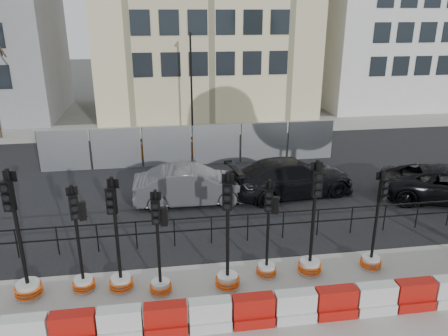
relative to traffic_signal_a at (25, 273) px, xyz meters
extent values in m
plane|color=#51514C|center=(5.17, 0.88, -0.76)|extent=(120.00, 120.00, 0.00)
cube|color=gray|center=(5.17, -2.12, -0.75)|extent=(40.00, 6.00, 0.02)
cube|color=black|center=(5.17, 7.88, -0.74)|extent=(40.00, 14.00, 0.03)
cube|color=gray|center=(5.17, 16.88, -0.75)|extent=(40.00, 4.00, 0.02)
cylinder|color=black|center=(-0.83, 2.08, -0.26)|extent=(0.04, 0.04, 1.00)
cylinder|color=black|center=(0.37, 2.08, -0.26)|extent=(0.04, 0.04, 1.00)
cylinder|color=black|center=(1.57, 2.08, -0.26)|extent=(0.04, 0.04, 1.00)
cylinder|color=black|center=(2.77, 2.08, -0.26)|extent=(0.04, 0.04, 1.00)
cylinder|color=black|center=(3.97, 2.08, -0.26)|extent=(0.04, 0.04, 1.00)
cylinder|color=black|center=(5.17, 2.08, -0.26)|extent=(0.04, 0.04, 1.00)
cylinder|color=black|center=(6.37, 2.08, -0.26)|extent=(0.04, 0.04, 1.00)
cylinder|color=black|center=(7.57, 2.08, -0.26)|extent=(0.04, 0.04, 1.00)
cylinder|color=black|center=(8.77, 2.08, -0.26)|extent=(0.04, 0.04, 1.00)
cylinder|color=black|center=(9.97, 2.08, -0.26)|extent=(0.04, 0.04, 1.00)
cylinder|color=black|center=(11.17, 2.08, -0.26)|extent=(0.04, 0.04, 1.00)
cylinder|color=black|center=(12.37, 2.08, -0.26)|extent=(0.04, 0.04, 1.00)
cylinder|color=black|center=(13.57, 2.08, -0.26)|extent=(0.04, 0.04, 1.00)
cube|color=black|center=(5.17, 2.08, 0.22)|extent=(18.00, 0.04, 0.04)
cube|color=black|center=(5.17, 2.08, -0.21)|extent=(18.00, 0.04, 0.04)
cube|color=#95999E|center=(-0.83, 9.88, 0.24)|extent=(2.30, 0.05, 2.00)
cylinder|color=black|center=(-1.98, 9.88, 0.24)|extent=(0.05, 0.05, 2.00)
cube|color=#95999E|center=(1.57, 9.88, 0.24)|extent=(2.30, 0.05, 2.00)
cylinder|color=black|center=(0.42, 9.88, 0.24)|extent=(0.05, 0.05, 2.00)
cube|color=#95999E|center=(3.97, 9.88, 0.24)|extent=(2.30, 0.05, 2.00)
cylinder|color=black|center=(2.82, 9.88, 0.24)|extent=(0.05, 0.05, 2.00)
cube|color=#95999E|center=(6.37, 9.88, 0.24)|extent=(2.30, 0.05, 2.00)
cylinder|color=black|center=(5.22, 9.88, 0.24)|extent=(0.05, 0.05, 2.00)
cube|color=#95999E|center=(8.77, 9.88, 0.24)|extent=(2.30, 0.05, 2.00)
cylinder|color=black|center=(7.62, 9.88, 0.24)|extent=(0.05, 0.05, 2.00)
cube|color=#95999E|center=(11.17, 9.88, 0.24)|extent=(2.30, 0.05, 2.00)
cylinder|color=black|center=(10.02, 9.88, 0.24)|extent=(0.05, 0.05, 2.00)
cube|color=#D84B0E|center=(1.17, 11.38, -0.36)|extent=(1.00, 0.40, 0.80)
cube|color=#D84B0E|center=(3.17, 11.38, -0.36)|extent=(1.00, 0.40, 0.80)
cube|color=#D84B0E|center=(5.17, 11.38, -0.36)|extent=(1.00, 0.40, 0.80)
cube|color=#D84B0E|center=(7.17, 11.38, -0.36)|extent=(1.00, 0.40, 0.80)
cube|color=#D84B0E|center=(9.17, 11.38, -0.36)|extent=(1.00, 0.40, 0.80)
cylinder|color=black|center=(5.67, 15.88, 2.24)|extent=(0.12, 0.12, 6.00)
cube|color=black|center=(5.67, 15.63, 5.14)|extent=(0.12, 0.50, 0.12)
cube|color=silver|center=(0.44, -1.92, -0.21)|extent=(1.00, 0.35, 0.50)
cube|color=#AF0F0E|center=(1.49, -1.92, -0.21)|extent=(1.00, 0.35, 0.50)
cube|color=silver|center=(2.54, -1.92, -0.61)|extent=(1.00, 0.50, 0.30)
cube|color=silver|center=(2.54, -1.92, -0.21)|extent=(1.00, 0.35, 0.50)
cube|color=#AF0F0E|center=(3.59, -1.92, -0.61)|extent=(1.00, 0.50, 0.30)
cube|color=#AF0F0E|center=(3.59, -1.92, -0.21)|extent=(1.00, 0.35, 0.50)
cube|color=silver|center=(4.64, -1.92, -0.61)|extent=(1.00, 0.50, 0.30)
cube|color=silver|center=(4.64, -1.92, -0.21)|extent=(1.00, 0.35, 0.50)
cube|color=#AF0F0E|center=(5.69, -1.92, -0.61)|extent=(1.00, 0.50, 0.30)
cube|color=#AF0F0E|center=(5.69, -1.92, -0.21)|extent=(1.00, 0.35, 0.50)
cube|color=silver|center=(6.74, -1.92, -0.61)|extent=(1.00, 0.50, 0.30)
cube|color=silver|center=(6.74, -1.92, -0.21)|extent=(1.00, 0.35, 0.50)
cube|color=#AF0F0E|center=(7.79, -1.92, -0.61)|extent=(1.00, 0.50, 0.30)
cube|color=#AF0F0E|center=(7.79, -1.92, -0.21)|extent=(1.00, 0.35, 0.50)
cube|color=silver|center=(8.84, -1.92, -0.61)|extent=(1.00, 0.50, 0.30)
cube|color=silver|center=(8.84, -1.92, -0.21)|extent=(1.00, 0.35, 0.50)
cube|color=#AF0F0E|center=(9.89, -1.92, -0.61)|extent=(1.00, 0.50, 0.30)
cube|color=#AF0F0E|center=(9.89, -1.92, -0.21)|extent=(1.00, 0.35, 0.50)
cylinder|color=silver|center=(0.00, 0.02, -0.54)|extent=(0.60, 0.60, 0.44)
torus|color=#E44E0C|center=(0.00, 0.02, -0.62)|extent=(0.72, 0.72, 0.06)
torus|color=#E44E0C|center=(0.00, 0.02, -0.54)|extent=(0.72, 0.72, 0.06)
torus|color=#E44E0C|center=(0.00, 0.02, -0.45)|extent=(0.72, 0.72, 0.06)
cylinder|color=black|center=(0.00, 0.02, 1.24)|extent=(0.10, 0.10, 3.33)
cube|color=black|center=(-0.03, -0.11, 2.24)|extent=(0.30, 0.21, 0.78)
cylinder|color=black|center=(-0.05, -0.20, 2.00)|extent=(0.17, 0.09, 0.17)
cylinder|color=black|center=(-0.05, -0.20, 2.24)|extent=(0.17, 0.09, 0.17)
cylinder|color=black|center=(-0.05, -0.20, 2.49)|extent=(0.17, 0.09, 0.17)
cube|color=black|center=(0.02, 0.08, 2.69)|extent=(0.33, 0.11, 0.27)
cylinder|color=silver|center=(1.41, 0.11, -0.57)|extent=(0.51, 0.51, 0.38)
torus|color=#E44E0C|center=(1.41, 0.11, -0.64)|extent=(0.61, 0.61, 0.05)
torus|color=#E44E0C|center=(1.41, 0.11, -0.57)|extent=(0.61, 0.61, 0.05)
torus|color=#E44E0C|center=(1.41, 0.11, -0.49)|extent=(0.61, 0.61, 0.05)
cylinder|color=black|center=(1.41, 0.11, 0.94)|extent=(0.09, 0.09, 2.84)
cube|color=black|center=(1.44, 0.00, 1.80)|extent=(0.25, 0.19, 0.66)
cylinder|color=black|center=(1.46, -0.08, 1.59)|extent=(0.15, 0.08, 0.14)
cylinder|color=black|center=(1.46, -0.08, 1.80)|extent=(0.15, 0.08, 0.14)
cylinder|color=black|center=(1.46, -0.08, 2.00)|extent=(0.15, 0.08, 0.14)
cube|color=black|center=(1.40, 0.16, 2.17)|extent=(0.28, 0.10, 0.23)
cube|color=black|center=(1.59, 0.16, 1.61)|extent=(0.21, 0.17, 0.52)
cylinder|color=silver|center=(2.42, -0.03, -0.56)|extent=(0.54, 0.54, 0.40)
torus|color=#E44E0C|center=(2.42, -0.03, -0.64)|extent=(0.66, 0.66, 0.05)
torus|color=#E44E0C|center=(2.42, -0.03, -0.56)|extent=(0.66, 0.66, 0.05)
torus|color=#E44E0C|center=(2.42, -0.03, -0.47)|extent=(0.66, 0.66, 0.05)
cylinder|color=black|center=(2.42, -0.03, 1.06)|extent=(0.09, 0.09, 3.03)
cube|color=black|center=(2.39, -0.14, 1.97)|extent=(0.27, 0.21, 0.71)
cylinder|color=black|center=(2.36, -0.22, 1.74)|extent=(0.16, 0.09, 0.15)
cylinder|color=black|center=(2.36, -0.22, 1.97)|extent=(0.16, 0.09, 0.15)
cylinder|color=black|center=(2.36, -0.22, 2.19)|extent=(0.16, 0.09, 0.15)
cube|color=black|center=(2.44, 0.03, 2.37)|extent=(0.30, 0.12, 0.24)
cylinder|color=silver|center=(3.49, -0.34, -0.57)|extent=(0.50, 0.50, 0.37)
torus|color=#E44E0C|center=(3.49, -0.34, -0.65)|extent=(0.60, 0.60, 0.05)
torus|color=#E44E0C|center=(3.49, -0.34, -0.57)|extent=(0.60, 0.60, 0.05)
torus|color=#E44E0C|center=(3.49, -0.34, -0.50)|extent=(0.60, 0.60, 0.05)
cylinder|color=black|center=(3.49, -0.34, 0.90)|extent=(0.08, 0.08, 2.76)
cube|color=black|center=(3.48, -0.45, 1.73)|extent=(0.23, 0.15, 0.64)
cylinder|color=black|center=(3.47, -0.53, 1.53)|extent=(0.14, 0.06, 0.14)
cylinder|color=black|center=(3.47, -0.53, 1.73)|extent=(0.14, 0.06, 0.14)
cylinder|color=black|center=(3.47, -0.53, 1.93)|extent=(0.14, 0.06, 0.14)
cube|color=black|center=(3.49, -0.29, 2.10)|extent=(0.28, 0.05, 0.22)
cube|color=black|center=(3.67, -0.36, 1.55)|extent=(0.19, 0.14, 0.51)
cylinder|color=silver|center=(5.31, -0.37, -0.55)|extent=(0.56, 0.56, 0.42)
torus|color=#E44E0C|center=(5.31, -0.37, -0.63)|extent=(0.68, 0.68, 0.05)
torus|color=#E44E0C|center=(5.31, -0.37, -0.55)|extent=(0.68, 0.68, 0.05)
torus|color=#E44E0C|center=(5.31, -0.37, -0.47)|extent=(0.68, 0.68, 0.05)
cylinder|color=black|center=(5.31, -0.37, 1.11)|extent=(0.09, 0.09, 3.12)
cube|color=black|center=(5.28, -0.49, 2.05)|extent=(0.28, 0.20, 0.73)
cylinder|color=black|center=(5.26, -0.57, 1.82)|extent=(0.16, 0.09, 0.16)
cylinder|color=black|center=(5.26, -0.57, 2.05)|extent=(0.16, 0.09, 0.16)
cylinder|color=black|center=(5.26, -0.57, 2.28)|extent=(0.16, 0.09, 0.16)
cube|color=black|center=(5.32, -0.31, 2.47)|extent=(0.31, 0.10, 0.25)
cylinder|color=silver|center=(6.51, 0.03, -0.58)|extent=(0.49, 0.49, 0.36)
torus|color=#E44E0C|center=(6.51, 0.03, -0.65)|extent=(0.59, 0.59, 0.05)
torus|color=#E44E0C|center=(6.51, 0.03, -0.58)|extent=(0.59, 0.59, 0.05)
torus|color=#E44E0C|center=(6.51, 0.03, -0.50)|extent=(0.59, 0.59, 0.05)
cylinder|color=black|center=(6.51, 0.03, 0.87)|extent=(0.08, 0.08, 2.71)
cube|color=black|center=(6.47, -0.07, 1.68)|extent=(0.25, 0.19, 0.63)
cylinder|color=black|center=(6.45, -0.14, 1.48)|extent=(0.14, 0.09, 0.14)
cylinder|color=black|center=(6.45, -0.14, 1.68)|extent=(0.14, 0.09, 0.14)
cylinder|color=black|center=(6.45, -0.14, 1.88)|extent=(0.14, 0.09, 0.14)
cube|color=black|center=(6.53, 0.08, 2.04)|extent=(0.27, 0.11, 0.22)
cube|color=black|center=(6.68, -0.02, 1.50)|extent=(0.21, 0.17, 0.50)
cylinder|color=silver|center=(7.78, -0.03, -0.54)|extent=(0.57, 0.57, 0.42)
torus|color=#E44E0C|center=(7.78, -0.03, -0.63)|extent=(0.69, 0.69, 0.05)
torus|color=#E44E0C|center=(7.78, -0.03, -0.54)|extent=(0.69, 0.69, 0.05)
torus|color=#E44E0C|center=(7.78, -0.03, -0.46)|extent=(0.69, 0.69, 0.05)
cylinder|color=black|center=(7.78, -0.03, 1.15)|extent=(0.10, 0.10, 3.18)
cube|color=black|center=(7.77, -0.16, 2.11)|extent=(0.27, 0.17, 0.74)
cylinder|color=black|center=(7.76, -0.24, 1.88)|extent=(0.16, 0.06, 0.16)
cylinder|color=black|center=(7.76, -0.24, 2.11)|extent=(0.16, 0.06, 0.16)
cylinder|color=black|center=(7.76, -0.24, 2.34)|extent=(0.16, 0.06, 0.16)
cube|color=black|center=(7.78, 0.03, 2.53)|extent=(0.32, 0.06, 0.25)
cylinder|color=silver|center=(9.66, -0.04, -0.57)|extent=(0.51, 0.51, 0.38)
torus|color=#E44E0C|center=(9.66, -0.04, -0.64)|extent=(0.62, 0.62, 0.05)
torus|color=#E44E0C|center=(9.66, -0.04, -0.57)|extent=(0.62, 0.62, 0.05)
torus|color=#E44E0C|center=(9.66, -0.04, -0.49)|extent=(0.62, 0.62, 0.05)
cylinder|color=black|center=(9.66, -0.04, 0.95)|extent=(0.09, 0.09, 2.85)
cube|color=black|center=(9.68, -0.15, 1.81)|extent=(0.25, 0.18, 0.66)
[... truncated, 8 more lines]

